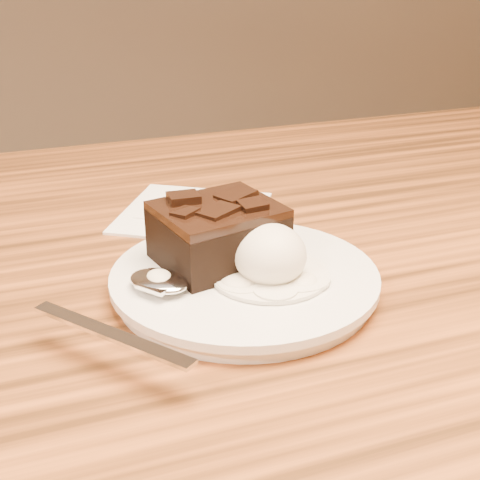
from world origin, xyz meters
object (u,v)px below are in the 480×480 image
object	(u,v)px
ice_cream_scoop	(270,255)
napkin	(193,211)
plate	(244,282)
brownie	(218,237)
spoon	(159,283)

from	to	relation	value
ice_cream_scoop	napkin	bearing A→B (deg)	91.88
ice_cream_scoop	plate	bearing A→B (deg)	136.16
brownie	spoon	bearing A→B (deg)	-151.15
brownie	ice_cream_scoop	size ratio (longest dim) A/B	1.52
ice_cream_scoop	brownie	bearing A→B (deg)	124.79
plate	brownie	distance (m)	0.04
plate	ice_cream_scoop	xyz separation A→B (m)	(0.01, -0.01, 0.03)
brownie	ice_cream_scoop	bearing A→B (deg)	-55.21
napkin	spoon	bearing A→B (deg)	-113.83
plate	brownie	world-z (taller)	brownie
plate	ice_cream_scoop	world-z (taller)	ice_cream_scoop
spoon	napkin	world-z (taller)	spoon
plate	brownie	xyz separation A→B (m)	(-0.01, 0.03, 0.03)
napkin	plate	bearing A→B (deg)	-92.95
ice_cream_scoop	spoon	bearing A→B (deg)	173.77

